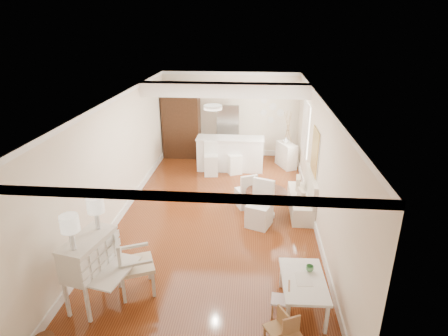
# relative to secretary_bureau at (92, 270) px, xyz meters

# --- Properties ---
(room) EXTENTS (9.00, 9.04, 2.82)m
(room) POSITION_rel_secretary_bureau_xyz_m (1.74, 3.28, 1.37)
(room) COLOR brown
(room) RESTS_ON ground
(secretary_bureau) EXTENTS (1.14, 1.15, 1.21)m
(secretary_bureau) POSITION_rel_secretary_bureau_xyz_m (0.00, 0.00, 0.00)
(secretary_bureau) COLOR white
(secretary_bureau) RESTS_ON ground
(gustavian_armchair) EXTENTS (0.81, 0.81, 1.08)m
(gustavian_armchair) POSITION_rel_secretary_bureau_xyz_m (0.61, 0.32, -0.07)
(gustavian_armchair) COLOR beige
(gustavian_armchair) RESTS_ON ground
(kids_table) EXTENTS (0.72, 1.15, 0.56)m
(kids_table) POSITION_rel_secretary_bureau_xyz_m (3.38, 0.12, -0.32)
(kids_table) COLOR white
(kids_table) RESTS_ON ground
(kids_chair_a) EXTENTS (0.37, 0.37, 0.57)m
(kids_chair_a) POSITION_rel_secretary_bureau_xyz_m (2.92, -0.63, -0.32)
(kids_chair_a) COLOR #9F7648
(kids_chair_a) RESTS_ON ground
(kids_chair_b) EXTENTS (0.30, 0.30, 0.58)m
(kids_chair_b) POSITION_rel_secretary_bureau_xyz_m (3.02, -0.04, -0.32)
(kids_chair_b) COLOR #A5764B
(kids_chair_b) RESTS_ON ground
(banquette) EXTENTS (0.52, 1.60, 0.98)m
(banquette) POSITION_rel_secretary_bureau_xyz_m (3.69, 3.45, -0.12)
(banquette) COLOR silver
(banquette) RESTS_ON ground
(dining_table) EXTENTS (1.03, 1.03, 0.65)m
(dining_table) POSITION_rel_secretary_bureau_xyz_m (2.85, 3.13, -0.28)
(dining_table) COLOR #472516
(dining_table) RESTS_ON ground
(slip_chair_near) EXTENTS (0.66, 0.67, 1.05)m
(slip_chair_near) POSITION_rel_secretary_bureau_xyz_m (2.69, 2.70, -0.08)
(slip_chair_near) COLOR white
(slip_chair_near) RESTS_ON ground
(slip_chair_far) EXTENTS (0.57, 0.58, 0.89)m
(slip_chair_far) POSITION_rel_secretary_bureau_xyz_m (2.36, 3.62, -0.16)
(slip_chair_far) COLOR white
(slip_chair_far) RESTS_ON ground
(breakfast_counter) EXTENTS (2.05, 0.65, 1.03)m
(breakfast_counter) POSITION_rel_secretary_bureau_xyz_m (1.80, 6.05, -0.09)
(breakfast_counter) COLOR white
(breakfast_counter) RESTS_ON ground
(bar_stool_left) EXTENTS (0.45, 0.45, 1.00)m
(bar_stool_left) POSITION_rel_secretary_bureau_xyz_m (1.26, 5.56, -0.11)
(bar_stool_left) COLOR white
(bar_stool_left) RESTS_ON ground
(bar_stool_right) EXTENTS (0.50, 0.50, 0.94)m
(bar_stool_right) POSITION_rel_secretary_bureau_xyz_m (1.94, 5.76, -0.14)
(bar_stool_right) COLOR white
(bar_stool_right) RESTS_ON ground
(pantry_cabinet) EXTENTS (1.20, 0.60, 2.30)m
(pantry_cabinet) POSITION_rel_secretary_bureau_xyz_m (0.10, 7.13, 0.54)
(pantry_cabinet) COLOR #381E11
(pantry_cabinet) RESTS_ON ground
(fridge) EXTENTS (0.75, 0.65, 1.80)m
(fridge) POSITION_rel_secretary_bureau_xyz_m (2.00, 7.10, 0.29)
(fridge) COLOR silver
(fridge) RESTS_ON ground
(sideboard) EXTENTS (0.66, 0.89, 0.78)m
(sideboard) POSITION_rel_secretary_bureau_xyz_m (3.54, 6.44, -0.22)
(sideboard) COLOR white
(sideboard) RESTS_ON ground
(pencil_cup) EXTENTS (0.17, 0.17, 0.10)m
(pencil_cup) POSITION_rel_secretary_bureau_xyz_m (3.49, 0.35, 0.01)
(pencil_cup) COLOR #63AA6D
(pencil_cup) RESTS_ON kids_table
(branch_vase) EXTENTS (0.20, 0.20, 0.18)m
(branch_vase) POSITION_rel_secretary_bureau_xyz_m (3.50, 6.47, 0.26)
(branch_vase) COLOR white
(branch_vase) RESTS_ON sideboard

